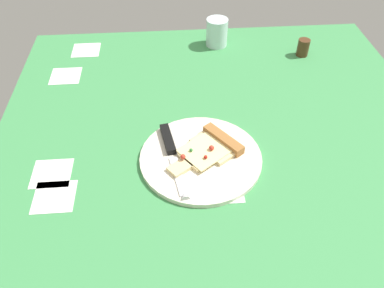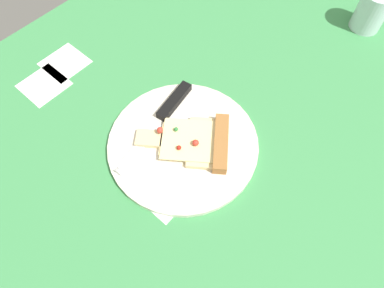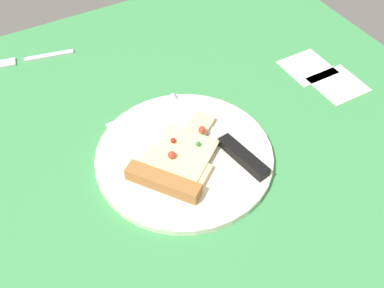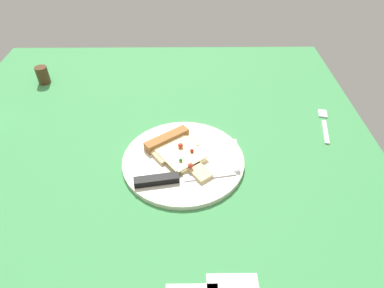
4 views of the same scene
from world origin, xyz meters
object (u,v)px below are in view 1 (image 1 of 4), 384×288
at_px(pepper_shaker, 303,48).
at_px(plate, 201,158).
at_px(drinking_glass, 217,32).
at_px(pizza_slice, 209,149).
at_px(knife, 172,152).

bearing_deg(pepper_shaker, plate, 50.25).
distance_m(plate, drinking_glass, 0.56).
xyz_separation_m(pizza_slice, drinking_glass, (-0.09, -0.53, 0.03)).
bearing_deg(pepper_shaker, drinking_glass, -18.37).
xyz_separation_m(pizza_slice, pepper_shaker, (-0.36, -0.44, 0.01)).
height_order(plate, knife, knife).
distance_m(knife, drinking_glass, 0.56).
distance_m(pizza_slice, knife, 0.09).
bearing_deg(pepper_shaker, pizza_slice, 50.87).
xyz_separation_m(knife, drinking_glass, (-0.17, -0.53, 0.03)).
xyz_separation_m(pizza_slice, knife, (0.09, 0.00, -0.00)).
bearing_deg(plate, knife, -10.74).
bearing_deg(pizza_slice, drinking_glass, -45.63).
xyz_separation_m(knife, pepper_shaker, (-0.45, -0.44, 0.01)).
bearing_deg(knife, plate, 159.71).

